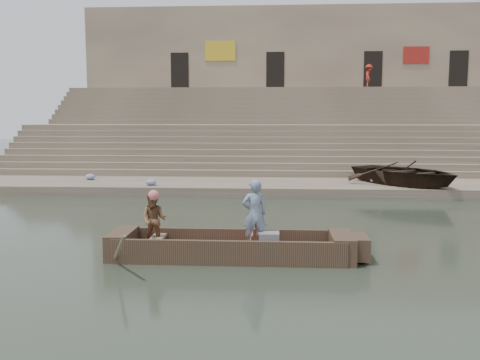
# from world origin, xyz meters

# --- Properties ---
(ground) EXTENTS (120.00, 120.00, 0.00)m
(ground) POSITION_xyz_m (0.00, 0.00, 0.00)
(ground) COLOR #293226
(ground) RESTS_ON ground
(lower_landing) EXTENTS (32.00, 4.00, 0.40)m
(lower_landing) POSITION_xyz_m (0.00, 8.00, 0.20)
(lower_landing) COLOR gray
(lower_landing) RESTS_ON ground
(mid_landing) EXTENTS (32.00, 3.00, 2.80)m
(mid_landing) POSITION_xyz_m (0.00, 15.50, 1.40)
(mid_landing) COLOR gray
(mid_landing) RESTS_ON ground
(upper_landing) EXTENTS (32.00, 3.00, 5.20)m
(upper_landing) POSITION_xyz_m (0.00, 22.50, 2.60)
(upper_landing) COLOR gray
(upper_landing) RESTS_ON ground
(ghat_steps) EXTENTS (32.00, 11.00, 5.20)m
(ghat_steps) POSITION_xyz_m (0.00, 17.19, 1.80)
(ghat_steps) COLOR gray
(ghat_steps) RESTS_ON ground
(building_wall) EXTENTS (32.00, 5.07, 11.20)m
(building_wall) POSITION_xyz_m (0.00, 26.50, 5.60)
(building_wall) COLOR tan
(building_wall) RESTS_ON ground
(main_rowboat) EXTENTS (5.00, 1.30, 0.22)m
(main_rowboat) POSITION_xyz_m (-3.09, -2.88, 0.11)
(main_rowboat) COLOR brown
(main_rowboat) RESTS_ON ground
(rowboat_trim) EXTENTS (6.04, 2.63, 1.95)m
(rowboat_trim) POSITION_xyz_m (-2.88, -2.89, 0.31)
(rowboat_trim) COLOR brown
(rowboat_trim) RESTS_ON ground
(standing_man) EXTENTS (0.67, 0.53, 1.61)m
(standing_man) POSITION_xyz_m (-2.54, -2.74, 1.02)
(standing_man) COLOR navy
(standing_man) RESTS_ON main_rowboat
(rowing_man) EXTENTS (0.65, 0.52, 1.28)m
(rowing_man) POSITION_xyz_m (-4.89, -2.78, 0.86)
(rowing_man) COLOR #216532
(rowing_man) RESTS_ON main_rowboat
(television) EXTENTS (0.46, 0.42, 0.40)m
(television) POSITION_xyz_m (-2.21, -2.88, 0.42)
(television) COLOR gray
(television) RESTS_ON main_rowboat
(beached_rowboat) EXTENTS (5.74, 5.96, 1.01)m
(beached_rowboat) POSITION_xyz_m (3.44, 7.61, 0.90)
(beached_rowboat) COLOR #2D2116
(beached_rowboat) RESTS_ON lower_landing
(pedestrian) EXTENTS (0.77, 1.12, 1.58)m
(pedestrian) POSITION_xyz_m (4.35, 21.89, 5.99)
(pedestrian) COLOR #9F261B
(pedestrian) RESTS_ON upper_landing
(cloth_bundles) EXTENTS (16.46, 3.08, 0.26)m
(cloth_bundles) POSITION_xyz_m (-2.43, 8.20, 0.53)
(cloth_bundles) COLOR #3F5999
(cloth_bundles) RESTS_ON lower_landing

